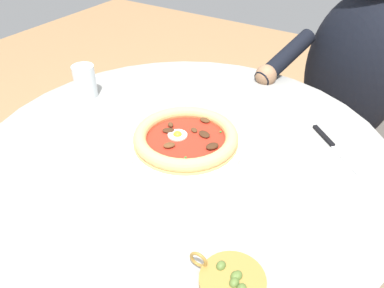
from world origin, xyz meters
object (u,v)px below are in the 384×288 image
(fork_utensil, at_px, (223,83))
(pizza_on_plate, at_px, (186,139))
(dining_table, at_px, (185,185))
(water_glass, at_px, (85,83))
(steak_knife, at_px, (330,143))
(diner_person, at_px, (336,124))
(olive_pan, at_px, (232,281))
(cafe_chair_diner, at_px, (358,111))

(fork_utensil, bearing_deg, pizza_on_plate, -166.65)
(dining_table, relative_size, pizza_on_plate, 3.54)
(water_glass, distance_m, fork_utensil, 0.43)
(steak_knife, distance_m, diner_person, 0.55)
(steak_knife, relative_size, diner_person, 0.14)
(pizza_on_plate, height_order, steak_knife, pizza_on_plate)
(dining_table, height_order, fork_utensil, fork_utensil)
(water_glass, bearing_deg, steak_knife, -78.12)
(steak_knife, bearing_deg, dining_table, 124.11)
(fork_utensil, bearing_deg, steak_knife, -111.26)
(olive_pan, bearing_deg, pizza_on_plate, 44.07)
(pizza_on_plate, relative_size, diner_person, 0.25)
(steak_knife, relative_size, olive_pan, 1.24)
(dining_table, bearing_deg, cafe_chair_diner, -19.07)
(fork_utensil, bearing_deg, cafe_chair_diner, -38.03)
(pizza_on_plate, distance_m, steak_knife, 0.36)
(dining_table, distance_m, steak_knife, 0.39)
(diner_person, bearing_deg, fork_utensil, 136.37)
(dining_table, bearing_deg, steak_knife, -55.89)
(cafe_chair_diner, bearing_deg, pizza_on_plate, 160.73)
(dining_table, distance_m, water_glass, 0.43)
(steak_knife, distance_m, fork_utensil, 0.42)
(pizza_on_plate, relative_size, cafe_chair_diner, 0.34)
(dining_table, xyz_separation_m, water_glass, (0.06, 0.39, 0.17))
(water_glass, height_order, steak_knife, water_glass)
(water_glass, relative_size, steak_knife, 0.57)
(diner_person, bearing_deg, dining_table, 161.05)
(water_glass, distance_m, diner_person, 0.94)
(steak_knife, xyz_separation_m, diner_person, (0.49, 0.07, -0.23))
(olive_pan, bearing_deg, dining_table, 44.86)
(water_glass, bearing_deg, diner_person, -44.83)
(olive_pan, xyz_separation_m, cafe_chair_diner, (1.11, -0.01, -0.24))
(dining_table, height_order, steak_knife, steak_knife)
(dining_table, distance_m, pizza_on_plate, 0.15)
(pizza_on_plate, height_order, fork_utensil, pizza_on_plate)
(water_glass, distance_m, steak_knife, 0.71)
(pizza_on_plate, bearing_deg, cafe_chair_diner, -19.27)
(water_glass, distance_m, cafe_chair_diner, 1.06)
(olive_pan, relative_size, fork_utensil, 1.00)
(dining_table, relative_size, cafe_chair_diner, 1.20)
(steak_knife, distance_m, cafe_chair_diner, 0.67)
(water_glass, xyz_separation_m, olive_pan, (-0.34, -0.67, -0.03))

